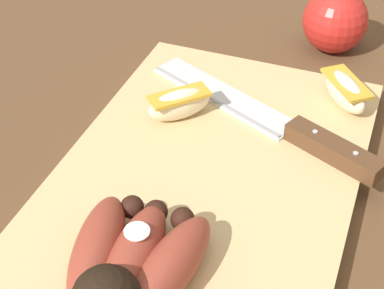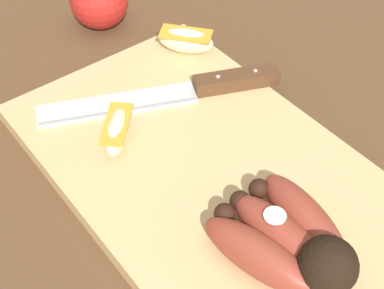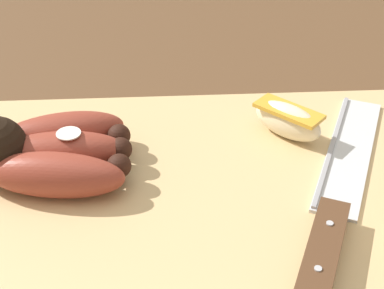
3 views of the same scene
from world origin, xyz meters
TOP-DOWN VIEW (x-y plane):
  - ground_plane at (0.00, 0.00)m, footprint 6.00×6.00m
  - cutting_board at (0.01, -0.01)m, footprint 0.46×0.27m
  - banana_bunch at (0.12, -0.02)m, footprint 0.13×0.11m
  - chefs_knife at (-0.10, 0.05)m, footprint 0.14×0.27m
  - apple_wedge_middle at (-0.09, -0.06)m, footprint 0.06×0.06m

SIDE VIEW (x-z plane):
  - ground_plane at x=0.00m, z-range 0.00..0.00m
  - cutting_board at x=0.01m, z-range 0.00..0.02m
  - chefs_knife at x=-0.10m, z-range 0.02..0.04m
  - apple_wedge_middle at x=-0.09m, z-range 0.02..0.05m
  - banana_bunch at x=0.12m, z-range 0.01..0.07m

